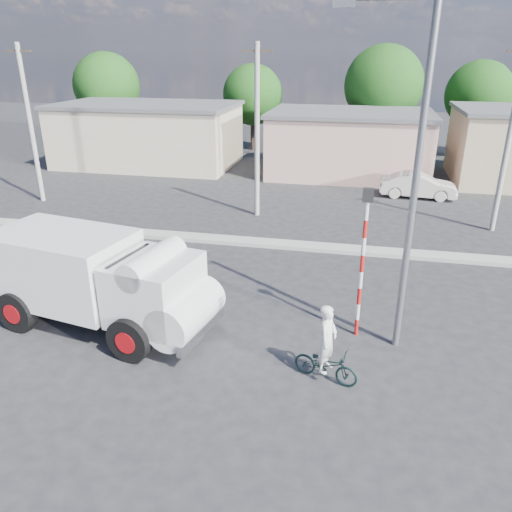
% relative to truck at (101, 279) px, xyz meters
% --- Properties ---
extents(ground_plane, '(120.00, 120.00, 0.00)m').
position_rel_truck_xyz_m(ground_plane, '(4.12, -0.41, -1.54)').
color(ground_plane, '#262628').
rests_on(ground_plane, ground).
extents(median, '(40.00, 0.80, 0.16)m').
position_rel_truck_xyz_m(median, '(4.12, 7.59, -1.46)').
color(median, '#99968E').
rests_on(median, ground).
extents(truck, '(7.07, 3.65, 2.79)m').
position_rel_truck_xyz_m(truck, '(0.00, 0.00, 0.00)').
color(truck, black).
rests_on(truck, ground).
extents(bicycle, '(1.76, 1.04, 0.88)m').
position_rel_truck_xyz_m(bicycle, '(6.62, -1.24, -1.11)').
color(bicycle, black).
rests_on(bicycle, ground).
extents(cyclist, '(0.60, 0.74, 1.77)m').
position_rel_truck_xyz_m(cyclist, '(6.62, -1.24, -0.66)').
color(cyclist, white).
rests_on(cyclist, ground).
extents(car_cream, '(4.17, 1.63, 1.35)m').
position_rel_truck_xyz_m(car_cream, '(10.21, 16.57, -0.87)').
color(car_cream, beige).
rests_on(car_cream, ground).
extents(traffic_pole, '(0.28, 0.18, 4.36)m').
position_rel_truck_xyz_m(traffic_pole, '(7.32, 1.09, 1.05)').
color(traffic_pole, red).
rests_on(traffic_pole, ground).
extents(streetlight, '(2.34, 0.22, 9.00)m').
position_rel_truck_xyz_m(streetlight, '(8.26, 0.79, 3.42)').
color(streetlight, slate).
rests_on(streetlight, ground).
extents(building_row, '(37.80, 7.30, 4.44)m').
position_rel_truck_xyz_m(building_row, '(5.22, 21.59, 0.59)').
color(building_row, beige).
rests_on(building_row, ground).
extents(tree_row, '(34.13, 7.32, 8.10)m').
position_rel_truck_xyz_m(tree_row, '(1.85, 28.21, 3.28)').
color(tree_row, '#38281E').
rests_on(tree_row, ground).
extents(utility_poles, '(35.40, 0.24, 8.00)m').
position_rel_truck_xyz_m(utility_poles, '(7.37, 11.59, 2.52)').
color(utility_poles, '#99968E').
rests_on(utility_poles, ground).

